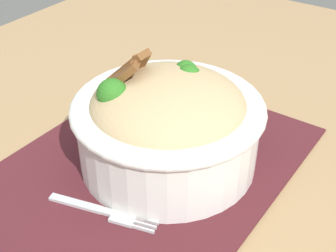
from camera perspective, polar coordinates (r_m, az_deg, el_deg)
name	(u,v)px	position (r m, az deg, el deg)	size (l,w,h in m)	color
table	(123,225)	(0.56, -5.59, -12.13)	(1.37, 0.97, 0.71)	#99754C
placemat	(133,178)	(0.53, -4.30, -6.40)	(0.44, 0.29, 0.00)	#47191E
bowl	(168,121)	(0.52, -0.05, 0.66)	(0.25, 0.25, 0.13)	silver
fork	(108,212)	(0.49, -7.46, -10.50)	(0.04, 0.12, 0.00)	#B8B8B8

